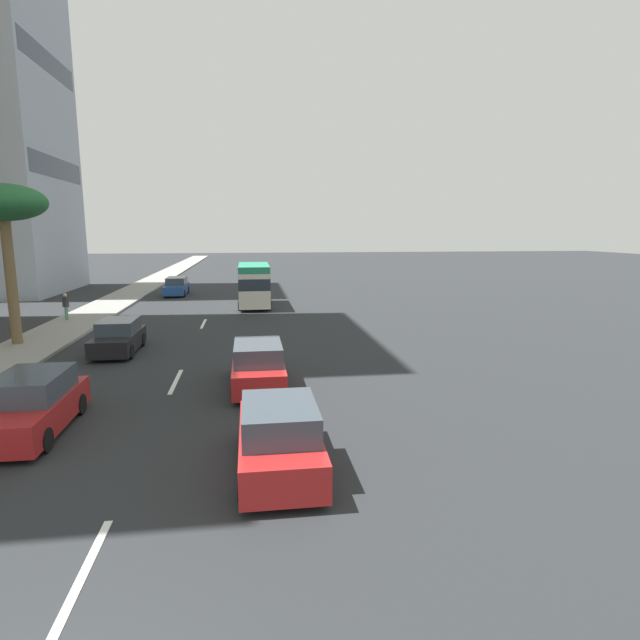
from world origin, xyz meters
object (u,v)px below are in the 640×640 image
(car_fourth, at_px, (177,287))
(car_fifth, at_px, (119,337))
(pedestrian_near_lamp, at_px, (66,305))
(car_third, at_px, (279,438))
(palm_tree, at_px, (3,206))
(minibus_lead, at_px, (254,284))
(car_sixth, at_px, (31,405))
(car_second, at_px, (258,366))

(car_fourth, distance_m, car_fifth, 22.00)
(car_fourth, relative_size, pedestrian_near_lamp, 2.86)
(car_third, xyz_separation_m, palm_tree, (15.00, 12.07, 5.98))
(car_fourth, height_order, car_fifth, car_fourth)
(car_third, xyz_separation_m, car_fourth, (34.95, 7.06, -0.06))
(pedestrian_near_lamp, bearing_deg, minibus_lead, 52.49)
(car_fourth, xyz_separation_m, palm_tree, (-19.95, 5.01, 6.04))
(car_third, distance_m, car_sixth, 7.56)
(minibus_lead, distance_m, car_third, 26.89)
(palm_tree, bearing_deg, car_fifth, -111.03)
(car_second, distance_m, pedestrian_near_lamp, 19.12)
(car_fifth, xyz_separation_m, car_sixth, (-9.67, 0.06, 0.06))
(minibus_lead, xyz_separation_m, pedestrian_near_lamp, (-5.04, 11.74, -0.67))
(car_fourth, relative_size, palm_tree, 0.62)
(car_third, height_order, car_sixth, car_third)
(car_sixth, bearing_deg, car_third, 64.27)
(car_second, bearing_deg, palm_tree, 54.56)
(pedestrian_near_lamp, bearing_deg, car_third, -31.91)
(car_third, bearing_deg, car_fourth, 11.42)
(car_fifth, height_order, palm_tree, palm_tree)
(car_third, height_order, car_fifth, car_third)
(car_fourth, distance_m, palm_tree, 21.44)
(minibus_lead, relative_size, pedestrian_near_lamp, 3.76)
(car_second, relative_size, car_fourth, 0.96)
(car_fourth, height_order, palm_tree, palm_tree)
(car_fourth, relative_size, car_sixth, 1.06)
(car_sixth, bearing_deg, car_second, 117.78)
(car_third, xyz_separation_m, car_fifth, (12.95, 6.75, -0.07))
(car_fifth, height_order, pedestrian_near_lamp, pedestrian_near_lamp)
(car_third, height_order, car_fourth, car_third)
(car_second, distance_m, car_third, 6.68)
(car_fifth, xyz_separation_m, pedestrian_near_lamp, (8.88, 5.26, 0.33))
(minibus_lead, height_order, car_fourth, minibus_lead)
(car_fifth, bearing_deg, pedestrian_near_lamp, -149.36)
(car_sixth, distance_m, pedestrian_near_lamp, 19.27)
(car_fifth, relative_size, palm_tree, 0.55)
(car_sixth, distance_m, palm_tree, 14.17)
(minibus_lead, xyz_separation_m, palm_tree, (-11.87, 11.80, 5.05))
(car_second, xyz_separation_m, car_fifth, (6.28, 6.38, -0.06))
(minibus_lead, bearing_deg, car_second, 179.71)
(car_fourth, height_order, pedestrian_near_lamp, pedestrian_near_lamp)
(minibus_lead, relative_size, car_sixth, 1.39)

